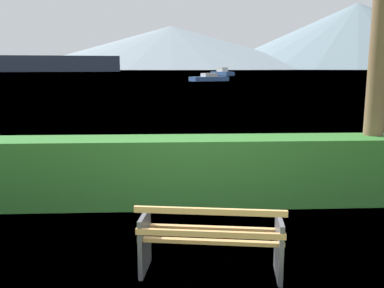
% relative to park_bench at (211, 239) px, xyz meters
% --- Properties ---
extents(ground_plane, '(1400.00, 1400.00, 0.00)m').
position_rel_park_bench_xyz_m(ground_plane, '(0.01, 0.06, -0.42)').
color(ground_plane, olive).
extents(water_surface, '(620.00, 620.00, 0.00)m').
position_rel_park_bench_xyz_m(water_surface, '(0.01, 309.09, -0.42)').
color(water_surface, '#7A99A8').
rests_on(water_surface, ground_plane).
extents(park_bench, '(1.65, 0.79, 0.87)m').
position_rel_park_bench_xyz_m(park_bench, '(0.00, 0.00, 0.00)').
color(park_bench, tan).
rests_on(park_bench, ground_plane).
extents(hedge_row, '(7.08, 0.82, 1.14)m').
position_rel_park_bench_xyz_m(hedge_row, '(0.01, 2.54, 0.15)').
color(hedge_row, '#2D6B28').
rests_on(hedge_row, ground_plane).
extents(fishing_boat_near, '(6.05, 8.94, 2.27)m').
position_rel_park_bench_xyz_m(fishing_boat_near, '(14.03, 115.09, 0.37)').
color(fishing_boat_near, '#335693').
rests_on(fishing_boat_near, water_surface).
extents(tender_far, '(6.95, 5.02, 1.32)m').
position_rel_park_bench_xyz_m(tender_far, '(5.99, 67.07, 0.06)').
color(tender_far, '#335693').
rests_on(tender_far, water_surface).
extents(distant_hills, '(886.55, 394.57, 85.76)m').
position_rel_park_bench_xyz_m(distant_hills, '(77.98, 551.86, 35.17)').
color(distant_hills, slate).
rests_on(distant_hills, ground_plane).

